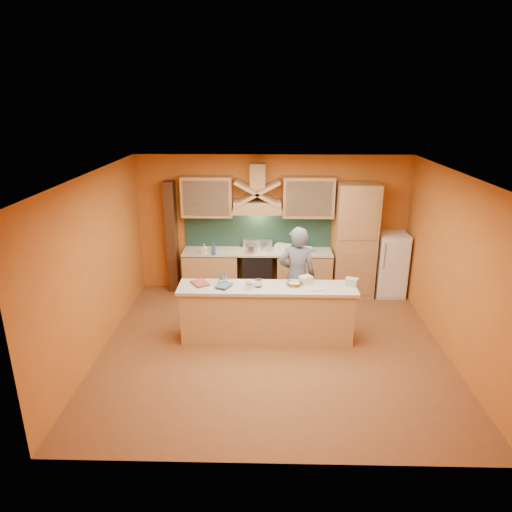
{
  "coord_description": "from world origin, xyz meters",
  "views": [
    {
      "loc": [
        -0.12,
        -6.53,
        3.84
      ],
      "look_at": [
        -0.3,
        0.9,
        1.26
      ],
      "focal_mm": 32.0,
      "sensor_mm": 36.0,
      "label": 1
    }
  ],
  "objects_px": {
    "person": "(297,276)",
    "fridge": "(390,264)",
    "stove": "(257,272)",
    "mixing_bowl": "(294,283)",
    "kitchen_scale": "(250,286)"
  },
  "relations": [
    {
      "from": "kitchen_scale",
      "to": "mixing_bowl",
      "type": "bearing_deg",
      "value": 28.03
    },
    {
      "from": "stove",
      "to": "kitchen_scale",
      "type": "xyz_separation_m",
      "value": [
        -0.08,
        -2.0,
        0.54
      ]
    },
    {
      "from": "stove",
      "to": "fridge",
      "type": "height_order",
      "value": "fridge"
    },
    {
      "from": "fridge",
      "to": "mixing_bowl",
      "type": "xyz_separation_m",
      "value": [
        -2.06,
        -1.83,
        0.33
      ]
    },
    {
      "from": "person",
      "to": "fridge",
      "type": "bearing_deg",
      "value": -146.06
    },
    {
      "from": "fridge",
      "to": "mixing_bowl",
      "type": "distance_m",
      "value": 2.78
    },
    {
      "from": "fridge",
      "to": "person",
      "type": "distance_m",
      "value": 2.4
    },
    {
      "from": "kitchen_scale",
      "to": "stove",
      "type": "bearing_deg",
      "value": 102.5
    },
    {
      "from": "stove",
      "to": "fridge",
      "type": "xyz_separation_m",
      "value": [
        2.7,
        0.0,
        0.2
      ]
    },
    {
      "from": "fridge",
      "to": "kitchen_scale",
      "type": "distance_m",
      "value": 3.44
    },
    {
      "from": "person",
      "to": "kitchen_scale",
      "type": "distance_m",
      "value": 1.05
    },
    {
      "from": "stove",
      "to": "kitchen_scale",
      "type": "height_order",
      "value": "kitchen_scale"
    },
    {
      "from": "stove",
      "to": "fridge",
      "type": "distance_m",
      "value": 2.71
    },
    {
      "from": "stove",
      "to": "fridge",
      "type": "relative_size",
      "value": 0.69
    },
    {
      "from": "fridge",
      "to": "person",
      "type": "bearing_deg",
      "value": -146.34
    }
  ]
}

